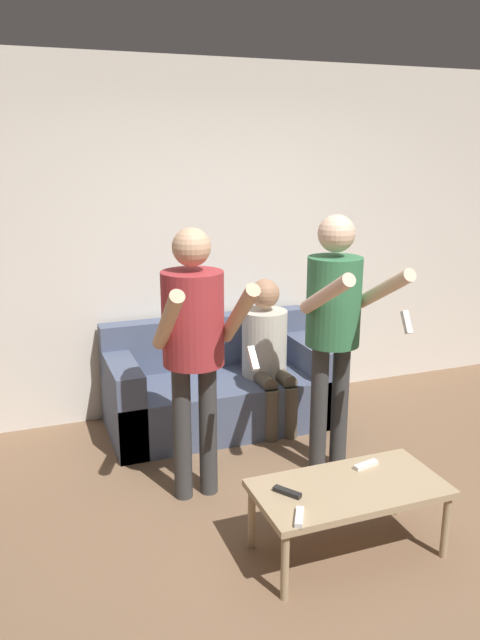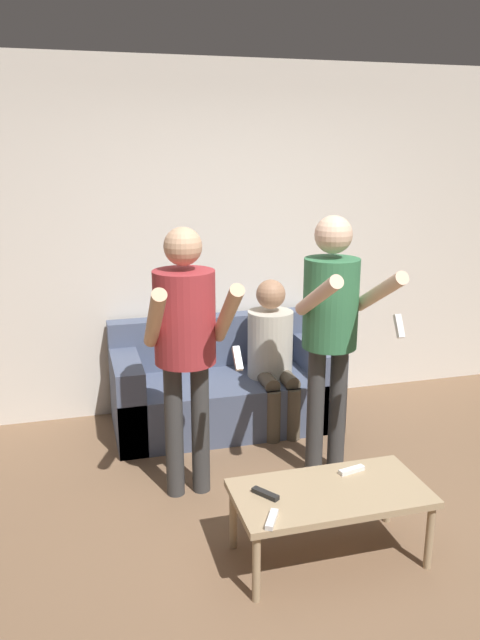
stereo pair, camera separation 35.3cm
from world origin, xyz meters
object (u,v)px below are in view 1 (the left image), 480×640
object	(u,v)px
person_standing_right	(335,316)
remote_mid	(287,492)
coffee_table	(349,492)
remote_near	(299,517)
remote_far	(366,465)
couch	(218,390)
person_standing_left	(194,334)
person_seated	(267,348)

from	to	relation	value
person_standing_right	remote_mid	bearing A→B (deg)	-130.49
coffee_table	remote_near	xyz separation A→B (m)	(-0.37, -0.18, 0.05)
remote_far	remote_near	bearing A→B (deg)	-149.81
couch	coffee_table	bearing A→B (deg)	-85.92
person_standing_right	remote_mid	distance (m)	1.21
person_standing_left	remote_near	world-z (taller)	person_standing_left
couch	remote_mid	world-z (taller)	couch
person_standing_left	person_standing_right	bearing A→B (deg)	-0.18
couch	remote_near	xyz separation A→B (m)	(-0.25, -1.94, 0.13)
couch	person_seated	size ratio (longest dim) A/B	1.47
person_standing_left	person_standing_right	size ratio (longest dim) A/B	0.98
person_standing_left	coffee_table	xyz separation A→B (m)	(0.58, -0.81, -0.68)
person_seated	coffee_table	size ratio (longest dim) A/B	1.14
remote_mid	remote_far	xyz separation A→B (m)	(0.52, 0.10, 0.00)
person_seated	remote_mid	bearing A→B (deg)	-109.23
couch	remote_far	xyz separation A→B (m)	(0.31, -1.62, 0.13)
person_standing_left	person_seated	distance (m)	1.20
couch	remote_far	bearing A→B (deg)	-79.28
person_standing_left	remote_mid	world-z (taller)	person_standing_left
remote_mid	person_standing_right	bearing A→B (deg)	49.51
remote_near	coffee_table	bearing A→B (deg)	26.32
coffee_table	remote_far	xyz separation A→B (m)	(0.18, 0.14, 0.05)
person_seated	remote_far	bearing A→B (deg)	-91.40
person_standing_right	remote_far	bearing A→B (deg)	-102.23
remote_near	person_seated	bearing A→B (deg)	71.87
coffee_table	remote_mid	xyz separation A→B (m)	(-0.33, 0.03, 0.05)
couch	person_standing_left	distance (m)	1.29
coffee_table	remote_near	size ratio (longest dim) A/B	6.64
person_standing_right	couch	bearing A→B (deg)	115.47
couch	person_seated	xyz separation A→B (m)	(0.34, -0.14, 0.34)
person_standing_right	remote_mid	size ratio (longest dim) A/B	11.66
remote_mid	remote_far	bearing A→B (deg)	11.36
couch	remote_near	size ratio (longest dim) A/B	11.20
remote_far	couch	bearing A→B (deg)	100.72
person_seated	remote_far	xyz separation A→B (m)	(-0.04, -1.48, -0.21)
coffee_table	remote_far	size ratio (longest dim) A/B	6.40
couch	coffee_table	size ratio (longest dim) A/B	1.69
person_standing_left	remote_far	xyz separation A→B (m)	(0.76, -0.67, -0.63)
couch	person_standing_left	bearing A→B (deg)	-115.51
person_seated	remote_mid	xyz separation A→B (m)	(-0.55, -1.58, -0.21)
coffee_table	remote_near	world-z (taller)	remote_near
couch	remote_near	world-z (taller)	couch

